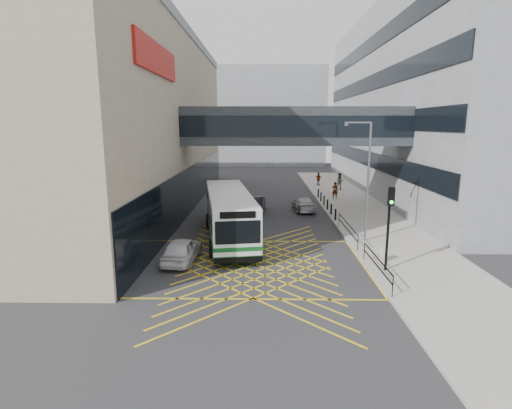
{
  "coord_description": "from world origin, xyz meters",
  "views": [
    {
      "loc": [
        0.38,
        -21.07,
        7.63
      ],
      "look_at": [
        0.0,
        4.0,
        2.6
      ],
      "focal_mm": 28.0,
      "sensor_mm": 36.0,
      "label": 1
    }
  ],
  "objects_px": {
    "litter_bin": "(382,254)",
    "car_silver": "(304,204)",
    "car_dark": "(256,204)",
    "pedestrian_b": "(340,182)",
    "street_lamp": "(366,174)",
    "pedestrian_c": "(319,179)",
    "pedestrian_a": "(335,190)",
    "traffic_light": "(389,217)",
    "bus": "(229,214)",
    "car_white": "(182,250)"
  },
  "relations": [
    {
      "from": "pedestrian_a",
      "to": "pedestrian_b",
      "type": "bearing_deg",
      "value": -101.23
    },
    {
      "from": "car_white",
      "to": "street_lamp",
      "type": "height_order",
      "value": "street_lamp"
    },
    {
      "from": "car_white",
      "to": "litter_bin",
      "type": "height_order",
      "value": "car_white"
    },
    {
      "from": "bus",
      "to": "car_dark",
      "type": "xyz_separation_m",
      "value": [
        1.67,
        8.57,
        -1.03
      ]
    },
    {
      "from": "car_dark",
      "to": "street_lamp",
      "type": "bearing_deg",
      "value": 131.1
    },
    {
      "from": "traffic_light",
      "to": "car_white",
      "type": "bearing_deg",
      "value": 175.22
    },
    {
      "from": "bus",
      "to": "pedestrian_b",
      "type": "height_order",
      "value": "bus"
    },
    {
      "from": "car_dark",
      "to": "traffic_light",
      "type": "height_order",
      "value": "traffic_light"
    },
    {
      "from": "car_dark",
      "to": "pedestrian_b",
      "type": "xyz_separation_m",
      "value": [
        9.61,
        11.3,
        0.41
      ]
    },
    {
      "from": "car_silver",
      "to": "traffic_light",
      "type": "distance_m",
      "value": 15.83
    },
    {
      "from": "car_silver",
      "to": "street_lamp",
      "type": "distance_m",
      "value": 10.97
    },
    {
      "from": "pedestrian_a",
      "to": "pedestrian_c",
      "type": "bearing_deg",
      "value": -82.89
    },
    {
      "from": "pedestrian_a",
      "to": "pedestrian_b",
      "type": "distance_m",
      "value": 5.79
    },
    {
      "from": "street_lamp",
      "to": "pedestrian_c",
      "type": "distance_m",
      "value": 24.52
    },
    {
      "from": "litter_bin",
      "to": "car_silver",
      "type": "bearing_deg",
      "value": 101.87
    },
    {
      "from": "street_lamp",
      "to": "litter_bin",
      "type": "bearing_deg",
      "value": -85.63
    },
    {
      "from": "litter_bin",
      "to": "pedestrian_c",
      "type": "distance_m",
      "value": 28.35
    },
    {
      "from": "car_silver",
      "to": "pedestrian_b",
      "type": "xyz_separation_m",
      "value": [
        5.29,
        10.78,
        0.47
      ]
    },
    {
      "from": "litter_bin",
      "to": "pedestrian_a",
      "type": "distance_m",
      "value": 19.19
    },
    {
      "from": "car_silver",
      "to": "street_lamp",
      "type": "height_order",
      "value": "street_lamp"
    },
    {
      "from": "car_silver",
      "to": "pedestrian_b",
      "type": "height_order",
      "value": "pedestrian_b"
    },
    {
      "from": "street_lamp",
      "to": "pedestrian_c",
      "type": "xyz_separation_m",
      "value": [
        0.48,
        24.26,
        -3.57
      ]
    },
    {
      "from": "litter_bin",
      "to": "pedestrian_c",
      "type": "bearing_deg",
      "value": 89.24
    },
    {
      "from": "car_dark",
      "to": "pedestrian_b",
      "type": "height_order",
      "value": "pedestrian_b"
    },
    {
      "from": "car_dark",
      "to": "street_lamp",
      "type": "xyz_separation_m",
      "value": [
        7.15,
        -9.35,
        3.8
      ]
    },
    {
      "from": "traffic_light",
      "to": "pedestrian_c",
      "type": "xyz_separation_m",
      "value": [
        0.6,
        29.8,
        -2.09
      ]
    },
    {
      "from": "traffic_light",
      "to": "litter_bin",
      "type": "relative_size",
      "value": 5.49
    },
    {
      "from": "car_dark",
      "to": "litter_bin",
      "type": "bearing_deg",
      "value": 122.06
    },
    {
      "from": "car_white",
      "to": "pedestrian_b",
      "type": "bearing_deg",
      "value": -114.89
    },
    {
      "from": "litter_bin",
      "to": "traffic_light",
      "type": "bearing_deg",
      "value": -98.84
    },
    {
      "from": "car_silver",
      "to": "pedestrian_b",
      "type": "relative_size",
      "value": 2.19
    },
    {
      "from": "pedestrian_b",
      "to": "pedestrian_c",
      "type": "relative_size",
      "value": 1.24
    },
    {
      "from": "traffic_light",
      "to": "pedestrian_b",
      "type": "height_order",
      "value": "traffic_light"
    },
    {
      "from": "car_white",
      "to": "pedestrian_a",
      "type": "distance_m",
      "value": 22.4
    },
    {
      "from": "car_dark",
      "to": "pedestrian_b",
      "type": "distance_m",
      "value": 14.84
    },
    {
      "from": "bus",
      "to": "street_lamp",
      "type": "bearing_deg",
      "value": -14.4
    },
    {
      "from": "car_white",
      "to": "pedestrian_b",
      "type": "distance_m",
      "value": 28.0
    },
    {
      "from": "bus",
      "to": "pedestrian_a",
      "type": "relative_size",
      "value": 6.94
    },
    {
      "from": "bus",
      "to": "pedestrian_a",
      "type": "height_order",
      "value": "bus"
    },
    {
      "from": "bus",
      "to": "car_silver",
      "type": "xyz_separation_m",
      "value": [
        5.99,
        9.09,
        -1.09
      ]
    },
    {
      "from": "car_white",
      "to": "pedestrian_a",
      "type": "height_order",
      "value": "pedestrian_a"
    },
    {
      "from": "pedestrian_a",
      "to": "pedestrian_b",
      "type": "xyz_separation_m",
      "value": [
        1.58,
        5.57,
        0.11
      ]
    },
    {
      "from": "pedestrian_a",
      "to": "traffic_light",
      "type": "bearing_deg",
      "value": 91.85
    },
    {
      "from": "pedestrian_b",
      "to": "car_silver",
      "type": "bearing_deg",
      "value": -112.68
    },
    {
      "from": "pedestrian_c",
      "to": "street_lamp",
      "type": "bearing_deg",
      "value": 124.33
    },
    {
      "from": "street_lamp",
      "to": "litter_bin",
      "type": "height_order",
      "value": "street_lamp"
    },
    {
      "from": "bus",
      "to": "car_silver",
      "type": "distance_m",
      "value": 10.94
    },
    {
      "from": "pedestrian_c",
      "to": "car_white",
      "type": "bearing_deg",
      "value": 103.04
    },
    {
      "from": "bus",
      "to": "pedestrian_b",
      "type": "xyz_separation_m",
      "value": [
        11.28,
        19.87,
        -0.62
      ]
    },
    {
      "from": "bus",
      "to": "car_white",
      "type": "height_order",
      "value": "bus"
    }
  ]
}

